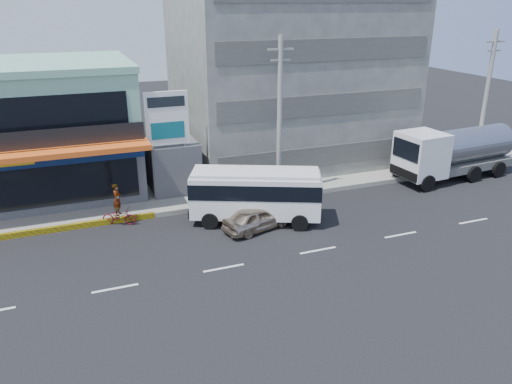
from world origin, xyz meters
TOP-DOWN VIEW (x-y plane):
  - ground at (0.00, 0.00)m, footprint 120.00×120.00m
  - sidewalk at (5.00, 9.50)m, footprint 70.00×5.00m
  - shop_building at (-8.00, 13.95)m, footprint 12.40×11.70m
  - concrete_building at (10.00, 15.00)m, footprint 16.00×12.00m
  - gap_structure at (0.00, 12.00)m, footprint 3.00×6.00m
  - satellite_dish at (0.00, 11.00)m, footprint 1.50×1.50m
  - billboard at (-0.50, 9.20)m, footprint 2.60×0.18m
  - utility_pole_near at (6.00, 7.40)m, footprint 1.60×0.30m
  - utility_pole_far at (22.00, 7.40)m, footprint 1.60×0.30m
  - minibus at (3.33, 4.49)m, footprint 7.58×5.04m
  - sedan at (3.00, 3.45)m, footprint 4.23×2.61m
  - tanker_truck at (18.76, 6.47)m, footprint 9.36×3.60m
  - motorcycle_rider at (-4.00, 6.80)m, footprint 2.00×1.33m

SIDE VIEW (x-z plane):
  - ground at x=0.00m, z-range 0.00..0.00m
  - sidewalk at x=5.00m, z-range 0.00..0.30m
  - sedan at x=3.00m, z-range 0.00..1.34m
  - motorcycle_rider at x=-4.00m, z-range -0.41..2.02m
  - gap_structure at x=0.00m, z-range 0.00..3.50m
  - minibus at x=3.33m, z-range 0.29..3.33m
  - tanker_truck at x=18.76m, z-range 0.13..3.74m
  - satellite_dish at x=0.00m, z-range 3.50..3.65m
  - shop_building at x=-8.00m, z-range 0.00..8.00m
  - billboard at x=-0.50m, z-range 1.48..8.38m
  - utility_pole_near at x=6.00m, z-range 0.15..10.15m
  - utility_pole_far at x=22.00m, z-range 0.15..10.15m
  - concrete_building at x=10.00m, z-range 0.00..14.00m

